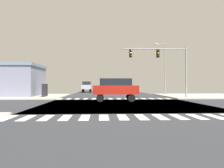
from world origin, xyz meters
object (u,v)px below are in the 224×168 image
Objects in this scene: suv_trailing_3 at (115,88)px; traffic_signal_mast at (161,59)px; street_lamp at (164,64)px; suv_crossing_1 at (87,86)px.

traffic_signal_mast is at bearing 124.97° from suv_trailing_3.
traffic_signal_mast is at bearing -108.61° from street_lamp.
suv_trailing_3 is at bearing -145.03° from traffic_signal_mast.
traffic_signal_mast is 1.74× the size of suv_crossing_1.
street_lamp reaches higher than suv_trailing_3.
suv_trailing_3 is (4.59, -25.11, 0.00)m from suv_crossing_1.
street_lamp is at bearing 132.80° from suv_crossing_1.
street_lamp is 14.36m from suv_trailing_3.
traffic_signal_mast is 1.74× the size of suv_trailing_3.
suv_trailing_3 is at bearing -126.76° from street_lamp.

